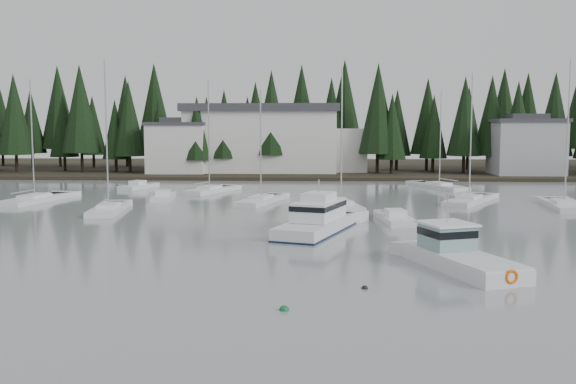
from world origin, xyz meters
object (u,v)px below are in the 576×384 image
(lobster_boat_teal, at_px, (459,259))
(cabin_cruiser_center, at_px, (317,223))
(runabout_1, at_px, (395,220))
(house_east_a, at_px, (526,146))
(runabout_4, at_px, (163,198))
(house_west, at_px, (178,147))
(sailboat_1, at_px, (439,188))
(sailboat_11, at_px, (109,211))
(harbor_inn, at_px, (274,139))
(sailboat_9, at_px, (564,207))
(runabout_3, at_px, (138,188))
(sailboat_2, at_px, (261,202))
(sailboat_8, at_px, (341,207))
(sailboat_0, at_px, (210,192))
(sailboat_3, at_px, (35,201))
(sailboat_4, at_px, (469,202))

(lobster_boat_teal, bearing_deg, cabin_cruiser_center, 12.32)
(lobster_boat_teal, distance_m, runabout_1, 17.52)
(house_east_a, distance_m, runabout_4, 58.39)
(house_west, relative_size, runabout_4, 1.53)
(sailboat_1, xyz_separation_m, sailboat_11, (-34.74, -24.25, 0.02))
(harbor_inn, height_order, sailboat_9, sailboat_9)
(runabout_3, bearing_deg, runabout_4, -135.45)
(house_east_a, relative_size, sailboat_2, 0.88)
(sailboat_2, distance_m, sailboat_8, 9.07)
(sailboat_0, xyz_separation_m, sailboat_1, (28.38, 6.40, -0.01))
(sailboat_1, bearing_deg, sailboat_9, -179.92)
(sailboat_2, distance_m, sailboat_11, 15.45)
(sailboat_1, height_order, runabout_1, sailboat_1)
(sailboat_3, xyz_separation_m, sailboat_8, (31.83, -3.94, 0.02))
(cabin_cruiser_center, height_order, sailboat_3, sailboat_3)
(cabin_cruiser_center, relative_size, runabout_4, 1.76)
(house_west, relative_size, house_east_a, 0.90)
(harbor_inn, bearing_deg, sailboat_8, -77.75)
(house_east_a, xyz_separation_m, runabout_1, (-25.51, -47.26, -4.77))
(lobster_boat_teal, bearing_deg, sailboat_9, -50.97)
(lobster_boat_teal, bearing_deg, harbor_inn, -8.46)
(lobster_boat_teal, distance_m, runabout_4, 40.56)
(lobster_boat_teal, bearing_deg, runabout_3, 13.83)
(house_west, height_order, house_east_a, house_east_a)
(cabin_cruiser_center, relative_size, sailboat_8, 0.80)
(house_east_a, xyz_separation_m, sailboat_0, (-44.79, -24.29, -4.82))
(sailboat_3, bearing_deg, house_west, -3.52)
(house_east_a, relative_size, runabout_3, 1.70)
(sailboat_3, bearing_deg, sailboat_8, -88.74)
(lobster_boat_teal, distance_m, runabout_3, 53.95)
(house_east_a, relative_size, runabout_1, 1.53)
(cabin_cruiser_center, distance_m, sailboat_4, 24.90)
(sailboat_2, distance_m, sailboat_3, 23.73)
(runabout_3, bearing_deg, sailboat_0, -95.21)
(sailboat_0, distance_m, sailboat_4, 29.94)
(house_west, bearing_deg, sailboat_3, -101.84)
(sailboat_11, bearing_deg, runabout_1, -108.30)
(sailboat_8, distance_m, runabout_3, 31.00)
(house_west, relative_size, sailboat_0, 0.69)
(sailboat_11, bearing_deg, house_west, -3.24)
(cabin_cruiser_center, relative_size, sailboat_9, 0.75)
(runabout_1, bearing_deg, runabout_4, 50.50)
(house_east_a, xyz_separation_m, sailboat_11, (-51.15, -42.14, -4.81))
(cabin_cruiser_center, distance_m, lobster_boat_teal, 14.36)
(cabin_cruiser_center, xyz_separation_m, sailboat_0, (-12.85, 28.37, -0.59))
(cabin_cruiser_center, xyz_separation_m, sailboat_4, (15.69, 19.32, -0.60))
(sailboat_0, distance_m, runabout_1, 29.99)
(sailboat_1, xyz_separation_m, runabout_4, (-32.03, -14.36, 0.06))
(harbor_inn, bearing_deg, lobster_boat_teal, -77.90)
(sailboat_4, xyz_separation_m, sailboat_11, (-34.90, -8.79, 0.02))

